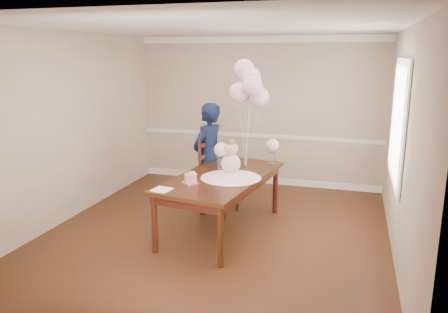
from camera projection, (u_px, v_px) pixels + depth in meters
floor at (217, 233)px, 5.96m from camera, size 4.50×5.00×0.00m
ceiling at (216, 27)px, 5.34m from camera, size 4.50×5.00×0.02m
wall_back at (258, 112)px, 7.98m from camera, size 4.50×0.02×2.70m
wall_front at (117, 193)px, 3.32m from camera, size 4.50×0.02×2.70m
wall_left at (68, 127)px, 6.28m from camera, size 0.02×5.00×2.70m
wall_right at (403, 146)px, 5.02m from camera, size 0.02×5.00×2.70m
chair_rail_trim at (257, 136)px, 8.07m from camera, size 4.50×0.02×0.07m
crown_molding at (259, 39)px, 7.67m from camera, size 4.50×0.02×0.12m
baseboard_trim at (257, 179)px, 8.26m from camera, size 4.50×0.02×0.12m
window_frame at (398, 122)px, 5.44m from camera, size 0.02×1.66×1.56m
window_blinds at (397, 122)px, 5.45m from camera, size 0.01×1.50×1.40m
dining_table_top at (222, 177)px, 5.86m from camera, size 1.35×2.24×0.05m
table_apron at (222, 183)px, 5.88m from camera, size 1.23×2.12×0.11m
table_leg_fl at (155, 224)px, 5.28m from camera, size 0.08×0.08×0.74m
table_leg_fr at (221, 237)px, 4.92m from camera, size 0.08×0.08×0.74m
table_leg_bl at (223, 182)px, 6.99m from camera, size 0.08×0.08×0.74m
table_leg_br at (275, 189)px, 6.63m from camera, size 0.08×0.08×0.74m
baby_skirt at (231, 174)px, 5.73m from camera, size 0.91×0.91×0.11m
baby_torso at (231, 164)px, 5.70m from camera, size 0.25×0.25×0.25m
baby_head at (231, 149)px, 5.66m from camera, size 0.18×0.18×0.18m
baby_hair at (231, 144)px, 5.64m from camera, size 0.13×0.13×0.13m
cake_platter at (191, 182)px, 5.52m from camera, size 0.26×0.26×0.01m
birthday_cake at (191, 178)px, 5.51m from camera, size 0.18×0.18×0.11m
cake_flower_a at (191, 173)px, 5.50m from camera, size 0.03×0.03×0.03m
cake_flower_b at (194, 172)px, 5.50m from camera, size 0.03×0.03×0.03m
rose_vase_near at (221, 163)px, 6.18m from camera, size 0.12×0.12×0.17m
roses_near at (221, 150)px, 6.14m from camera, size 0.20×0.20×0.20m
rose_vase_far at (272, 158)px, 6.46m from camera, size 0.12×0.12×0.17m
roses_far at (272, 145)px, 6.42m from camera, size 0.20×0.20×0.20m
napkin at (162, 190)px, 5.22m from camera, size 0.24×0.24×0.01m
balloon_weight at (245, 165)px, 6.32m from camera, size 0.05×0.05×0.02m
balloon_a at (239, 93)px, 6.13m from camera, size 0.30×0.30×0.30m
balloon_b at (252, 86)px, 5.97m from camera, size 0.30×0.30×0.30m
balloon_c at (251, 77)px, 6.12m from camera, size 0.30×0.30×0.30m
balloon_d at (244, 70)px, 6.16m from camera, size 0.30×0.30×0.30m
balloon_e at (259, 97)px, 6.10m from camera, size 0.30×0.30×0.30m
balloon_ribbon_a at (242, 135)px, 6.24m from camera, size 0.10×0.02×0.88m
balloon_ribbon_b at (248, 132)px, 6.16m from camera, size 0.10×0.07×0.99m
balloon_ribbon_c at (248, 128)px, 6.24m from camera, size 0.04×0.10×1.09m
balloon_ribbon_d at (245, 124)px, 6.26m from camera, size 0.07×0.12×1.20m
balloon_ribbon_e at (252, 137)px, 6.23m from camera, size 0.16×0.06×0.82m
dining_chair_seat at (219, 181)px, 6.59m from camera, size 0.58×0.58×0.06m
chair_leg_fl at (201, 199)px, 6.57m from camera, size 0.05×0.05×0.48m
chair_leg_fr at (225, 204)px, 6.39m from camera, size 0.05×0.05×0.48m
chair_leg_bl at (215, 192)px, 6.92m from camera, size 0.05×0.05×0.48m
chair_leg_br at (237, 196)px, 6.73m from camera, size 0.05×0.05×0.48m
chair_back_post_l at (200, 161)px, 6.45m from camera, size 0.05×0.05×0.63m
chair_back_post_r at (213, 156)px, 6.79m from camera, size 0.05×0.05×0.63m
chair_slat_low at (207, 167)px, 6.65m from camera, size 0.12×0.45×0.06m
chair_slat_mid at (207, 156)px, 6.61m from camera, size 0.12×0.45×0.06m
chair_slat_top at (206, 144)px, 6.57m from camera, size 0.12×0.45×0.06m
woman at (208, 157)px, 6.67m from camera, size 0.58×0.70×1.67m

